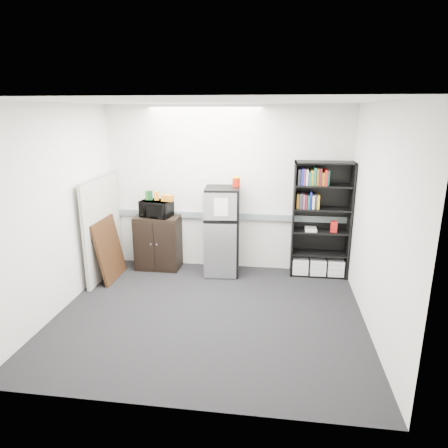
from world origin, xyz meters
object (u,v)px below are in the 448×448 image
(bookshelf, at_px, (321,221))
(refrigerator, at_px, (222,231))
(microwave, at_px, (156,209))
(cabinet, at_px, (158,242))
(cubicle_partition, at_px, (103,227))

(bookshelf, xyz_separation_m, refrigerator, (-1.56, -0.14, -0.20))
(bookshelf, bearing_deg, microwave, -178.27)
(cabinet, bearing_deg, microwave, -90.00)
(cabinet, bearing_deg, refrigerator, -4.15)
(bookshelf, bearing_deg, refrigerator, -174.70)
(bookshelf, distance_m, refrigerator, 1.58)
(microwave, relative_size, refrigerator, 0.34)
(cubicle_partition, distance_m, microwave, 0.90)
(refrigerator, bearing_deg, cabinet, 171.10)
(cabinet, distance_m, refrigerator, 1.14)
(cubicle_partition, bearing_deg, microwave, 27.84)
(cubicle_partition, distance_m, refrigerator, 1.91)
(microwave, bearing_deg, refrigerator, 8.11)
(bookshelf, distance_m, cabinet, 2.70)
(refrigerator, bearing_deg, bookshelf, 0.55)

